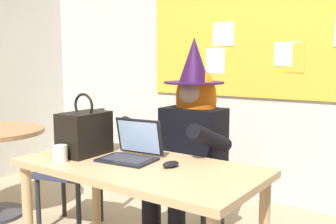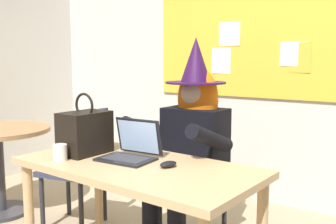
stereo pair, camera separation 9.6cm
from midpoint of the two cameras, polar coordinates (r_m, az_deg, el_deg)
wall_back_bulletin at (r=3.60m, az=14.00°, el=9.57°), size 5.43×1.92×2.82m
desk_main at (r=2.24m, az=-5.57°, el=-9.81°), size 1.40×0.72×0.71m
chair_at_desk at (r=2.84m, az=3.21°, el=-8.61°), size 0.45×0.45×0.89m
person_costumed at (r=2.67m, az=2.05°, el=-3.29°), size 0.59×0.67×1.44m
laptop at (r=2.31m, az=-6.48°, el=-5.58°), size 0.33×0.29×0.23m
computer_mouse at (r=2.13m, az=-0.91°, el=-7.62°), size 0.09×0.12×0.03m
handbag at (r=2.46m, az=-13.17°, el=-2.97°), size 0.20×0.30×0.38m
coffee_mug at (r=2.33m, az=-16.54°, el=-5.82°), size 0.08×0.08×0.09m
chair_spare_by_window at (r=3.06m, az=-13.76°, el=-7.18°), size 0.52×0.52×0.92m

